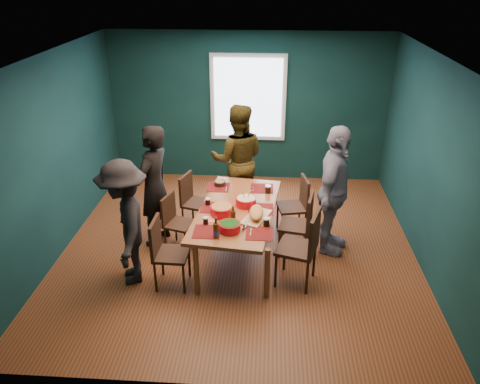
% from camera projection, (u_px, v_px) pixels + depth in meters
% --- Properties ---
extents(room, '(5.01, 5.01, 2.71)m').
position_uv_depth(room, '(240.00, 152.00, 6.44)').
color(room, brown).
rests_on(room, ground).
extents(dining_table, '(1.20, 2.06, 0.74)m').
position_uv_depth(dining_table, '(237.00, 213.00, 6.32)').
color(dining_table, brown).
rests_on(dining_table, floor).
extents(chair_left_far, '(0.49, 0.49, 0.87)m').
position_uv_depth(chair_left_far, '(192.00, 198.00, 7.10)').
color(chair_left_far, '#331E11').
rests_on(chair_left_far, floor).
extents(chair_left_mid, '(0.46, 0.46, 0.82)m').
position_uv_depth(chair_left_mid, '(175.00, 218.00, 6.59)').
color(chair_left_mid, '#331E11').
rests_on(chair_left_mid, floor).
extents(chair_left_near, '(0.43, 0.43, 0.92)m').
position_uv_depth(chair_left_near, '(164.00, 248.00, 5.80)').
color(chair_left_near, '#331E11').
rests_on(chair_left_near, floor).
extents(chair_right_far, '(0.48, 0.48, 0.90)m').
position_uv_depth(chair_right_far, '(298.00, 202.00, 6.95)').
color(chair_right_far, '#331E11').
rests_on(chair_right_far, floor).
extents(chair_right_mid, '(0.49, 0.49, 0.93)m').
position_uv_depth(chair_right_mid, '(302.00, 221.00, 6.41)').
color(chair_right_mid, '#331E11').
rests_on(chair_right_mid, floor).
extents(chair_right_near, '(0.58, 0.58, 1.03)m').
position_uv_depth(chair_right_near, '(305.00, 243.00, 5.78)').
color(chair_right_near, '#331E11').
rests_on(chair_right_near, floor).
extents(person_far_left, '(0.61, 0.75, 1.79)m').
position_uv_depth(person_far_left, '(154.00, 187.00, 6.55)').
color(person_far_left, black).
rests_on(person_far_left, floor).
extents(person_back, '(0.92, 0.73, 1.80)m').
position_uv_depth(person_back, '(238.00, 160.00, 7.44)').
color(person_back, black).
rests_on(person_back, floor).
extents(person_right, '(0.76, 1.17, 1.85)m').
position_uv_depth(person_right, '(334.00, 191.00, 6.34)').
color(person_right, silver).
rests_on(person_right, floor).
extents(person_near_left, '(0.90, 1.20, 1.65)m').
position_uv_depth(person_near_left, '(126.00, 223.00, 5.77)').
color(person_near_left, black).
rests_on(person_near_left, floor).
extents(bowl_salad, '(0.30, 0.30, 0.13)m').
position_uv_depth(bowl_salad, '(222.00, 210.00, 6.11)').
color(bowl_salad, red).
rests_on(bowl_salad, dining_table).
extents(bowl_dumpling, '(0.28, 0.28, 0.26)m').
position_uv_depth(bowl_dumpling, '(246.00, 201.00, 6.34)').
color(bowl_dumpling, red).
rests_on(bowl_dumpling, dining_table).
extents(bowl_herbs, '(0.27, 0.27, 0.12)m').
position_uv_depth(bowl_herbs, '(230.00, 227.00, 5.73)').
color(bowl_herbs, red).
rests_on(bowl_herbs, dining_table).
extents(cutting_board, '(0.42, 0.65, 0.14)m').
position_uv_depth(cutting_board, '(256.00, 214.00, 6.03)').
color(cutting_board, tan).
rests_on(cutting_board, dining_table).
extents(small_bowl, '(0.17, 0.17, 0.07)m').
position_uv_depth(small_bowl, '(220.00, 183.00, 6.93)').
color(small_bowl, black).
rests_on(small_bowl, dining_table).
extents(beer_bottle_a, '(0.07, 0.07, 0.27)m').
position_uv_depth(beer_bottle_a, '(216.00, 231.00, 5.58)').
color(beer_bottle_a, '#44250C').
rests_on(beer_bottle_a, dining_table).
extents(beer_bottle_b, '(0.06, 0.06, 0.24)m').
position_uv_depth(beer_bottle_b, '(233.00, 217.00, 5.89)').
color(beer_bottle_b, '#44250C').
rests_on(beer_bottle_b, dining_table).
extents(cola_glass_a, '(0.07, 0.07, 0.10)m').
position_uv_depth(cola_glass_a, '(206.00, 220.00, 5.89)').
color(cola_glass_a, black).
rests_on(cola_glass_a, dining_table).
extents(cola_glass_b, '(0.08, 0.08, 0.11)m').
position_uv_depth(cola_glass_b, '(266.00, 222.00, 5.84)').
color(cola_glass_b, black).
rests_on(cola_glass_b, dining_table).
extents(cola_glass_c, '(0.08, 0.08, 0.12)m').
position_uv_depth(cola_glass_c, '(268.00, 189.00, 6.69)').
color(cola_glass_c, black).
rests_on(cola_glass_c, dining_table).
extents(cola_glass_d, '(0.07, 0.07, 0.10)m').
position_uv_depth(cola_glass_d, '(208.00, 201.00, 6.36)').
color(cola_glass_d, black).
rests_on(cola_glass_d, dining_table).
extents(napkin_a, '(0.15, 0.15, 0.00)m').
position_uv_depth(napkin_a, '(266.00, 207.00, 6.31)').
color(napkin_a, '#FF7F6B').
rests_on(napkin_a, dining_table).
extents(napkin_b, '(0.15, 0.15, 0.00)m').
position_uv_depth(napkin_b, '(209.00, 219.00, 6.02)').
color(napkin_b, '#FF7F6B').
rests_on(napkin_b, dining_table).
extents(napkin_c, '(0.20, 0.20, 0.00)m').
position_uv_depth(napkin_c, '(264.00, 235.00, 5.67)').
color(napkin_c, '#FF7F6B').
rests_on(napkin_c, dining_table).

